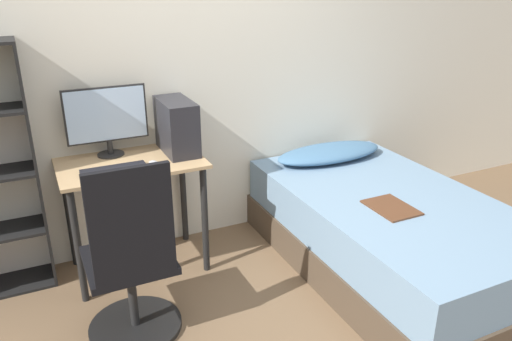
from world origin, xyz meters
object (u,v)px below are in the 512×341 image
at_px(bed, 389,233).
at_px(keyboard, 114,169).
at_px(monitor, 107,118).
at_px(pc_tower, 177,126).
at_px(office_chair, 132,273).

xyz_separation_m(bed, keyboard, (-1.65, 0.62, 0.52)).
relative_size(monitor, pc_tower, 1.29).
relative_size(office_chair, monitor, 2.05).
bearing_deg(monitor, bed, -29.52).
bearing_deg(office_chair, bed, -1.29).
bearing_deg(bed, pc_tower, 146.42).
bearing_deg(office_chair, keyboard, 84.83).
bearing_deg(keyboard, pc_tower, 20.49).
distance_m(bed, pc_tower, 1.59).
distance_m(monitor, pc_tower, 0.45).
relative_size(office_chair, keyboard, 2.73).
bearing_deg(monitor, keyboard, -96.94).
distance_m(office_chair, keyboard, 0.70).
bearing_deg(pc_tower, keyboard, -159.51).
relative_size(office_chair, bed, 0.52).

